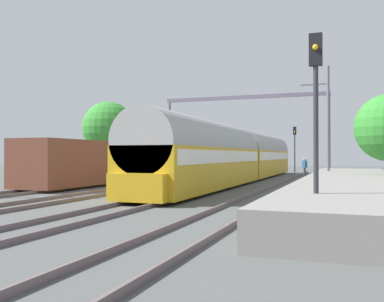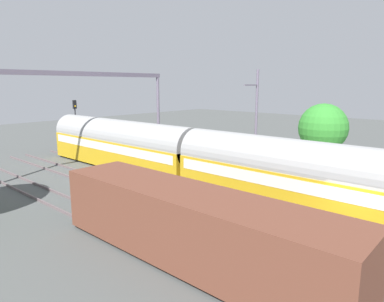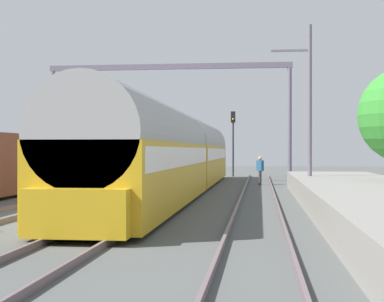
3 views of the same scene
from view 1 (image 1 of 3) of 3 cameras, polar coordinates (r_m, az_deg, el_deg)
name	(u,v)px [view 1 (image 1 of 3)]	position (r m, az deg, el deg)	size (l,w,h in m)	color
ground	(152,193)	(22.40, -5.37, -5.59)	(120.00, 120.00, 0.00)	#4D504F
track_far_west	(58,188)	(25.54, -17.59, -4.77)	(1.52, 60.00, 0.16)	#655558
track_west	(119,190)	(23.32, -9.81, -5.19)	(1.52, 60.00, 0.16)	#655558
track_east	(188,192)	(21.61, -0.58, -5.57)	(1.52, 60.00, 0.16)	#655558
track_far_east	(266,195)	(20.54, 9.91, -5.82)	(1.52, 60.00, 0.16)	#655558
platform	(352,186)	(22.18, 20.63, -4.44)	(4.40, 28.00, 0.90)	gray
passenger_train	(239,155)	(31.92, 6.36, -0.55)	(2.93, 32.85, 3.82)	gold
freight_car	(96,163)	(28.67, -12.78, -1.54)	(2.80, 13.00, 2.70)	brown
person_crossing	(305,166)	(38.30, 14.87, -1.95)	(0.46, 0.44, 1.73)	#363636
railway_signal_near	(316,103)	(12.39, 16.27, 6.17)	(0.36, 0.30, 5.36)	#2D2D33
railway_signal_far	(295,143)	(49.78, 13.61, 1.02)	(0.36, 0.30, 5.22)	#2D2D33
catenary_gantry	(244,115)	(42.25, 6.98, 4.78)	(16.35, 0.28, 7.86)	slate
catenary_pole_east_mid	(327,123)	(30.18, 17.71, 3.61)	(1.90, 0.20, 8.00)	slate
tree_west_background	(109,128)	(42.29, -11.13, 3.11)	(5.07, 5.07, 7.22)	#4C3826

